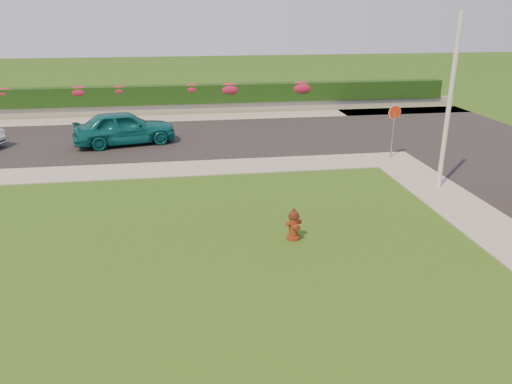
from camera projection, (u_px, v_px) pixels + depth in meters
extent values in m
plane|color=black|center=(266.00, 278.00, 11.89)|extent=(120.00, 120.00, 0.00)
cube|color=black|center=(116.00, 141.00, 24.17)|extent=(26.00, 8.00, 0.04)
cube|color=gray|center=(75.00, 174.00, 19.39)|extent=(24.00, 2.00, 0.04)
cube|color=gray|center=(392.00, 159.00, 21.22)|extent=(2.00, 2.00, 0.04)
cube|color=gray|center=(195.00, 117.00, 29.37)|extent=(34.00, 2.00, 0.04)
cube|color=gray|center=(194.00, 108.00, 30.66)|extent=(34.00, 0.40, 0.60)
cube|color=black|center=(193.00, 94.00, 30.46)|extent=(32.00, 0.90, 1.10)
cylinder|color=#4F150C|center=(293.00, 237.00, 13.94)|extent=(0.39, 0.39, 0.09)
cylinder|color=#4F150C|center=(294.00, 226.00, 13.82)|extent=(0.26, 0.26, 0.59)
cylinder|color=#311A0D|center=(294.00, 216.00, 13.71)|extent=(0.32, 0.32, 0.06)
sphere|color=#311A0D|center=(294.00, 215.00, 13.70)|extent=(0.26, 0.26, 0.26)
cylinder|color=#311A0D|center=(294.00, 210.00, 13.65)|extent=(0.08, 0.08, 0.08)
cylinder|color=#4F150C|center=(288.00, 224.00, 13.71)|extent=(0.15, 0.15, 0.13)
cylinder|color=#4F150C|center=(299.00, 222.00, 13.86)|extent=(0.15, 0.15, 0.13)
cylinder|color=#4F150C|center=(297.00, 227.00, 13.67)|extent=(0.20, 0.18, 0.17)
imported|color=#0C5B61|center=(124.00, 128.00, 23.28)|extent=(4.94, 2.87, 1.58)
cylinder|color=silver|center=(449.00, 105.00, 16.88)|extent=(0.16, 0.16, 5.98)
cylinder|color=slate|center=(393.00, 135.00, 21.10)|extent=(0.06, 0.06, 2.04)
cylinder|color=red|center=(395.00, 112.00, 20.76)|extent=(0.59, 0.16, 0.59)
cylinder|color=white|center=(395.00, 112.00, 20.76)|extent=(0.62, 0.15, 0.63)
ellipsoid|color=#A91D4B|center=(5.00, 93.00, 28.73)|extent=(1.14, 0.74, 0.57)
ellipsoid|color=#A91D4B|center=(79.00, 92.00, 29.33)|extent=(1.31, 0.84, 0.65)
ellipsoid|color=#A91D4B|center=(119.00, 91.00, 29.65)|extent=(1.19, 0.76, 0.59)
ellipsoid|color=#A91D4B|center=(192.00, 89.00, 30.25)|extent=(1.22, 0.78, 0.61)
ellipsoid|color=#A91D4B|center=(229.00, 89.00, 30.60)|extent=(1.49, 0.96, 0.75)
ellipsoid|color=#A91D4B|center=(301.00, 88.00, 31.24)|extent=(1.57, 1.01, 0.79)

